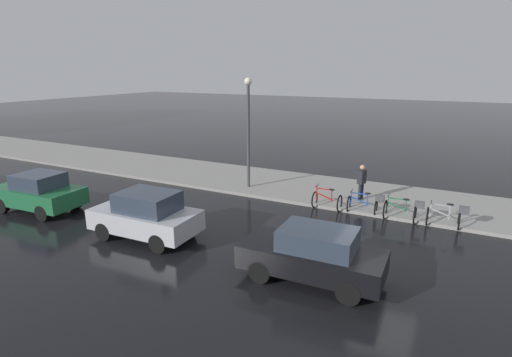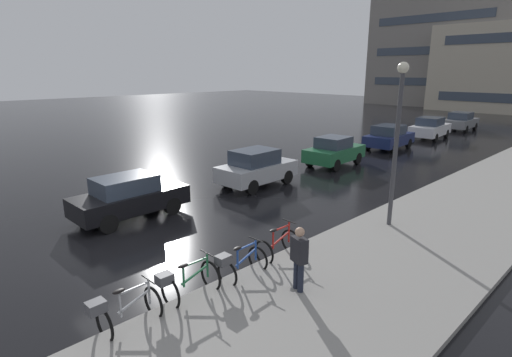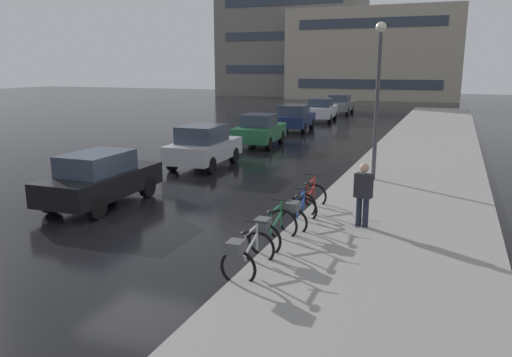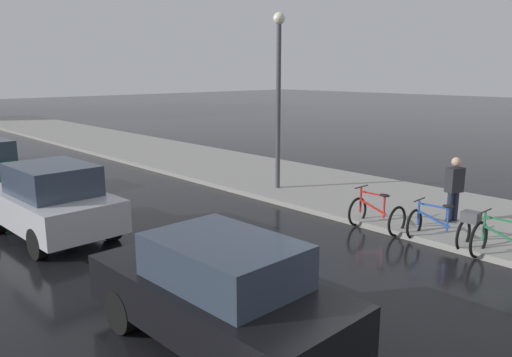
% 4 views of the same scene
% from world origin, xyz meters
% --- Properties ---
extents(ground_plane, '(140.00, 140.00, 0.00)m').
position_xyz_m(ground_plane, '(0.00, 0.00, 0.00)').
color(ground_plane, black).
extents(sidewalk_kerb, '(4.80, 60.00, 0.14)m').
position_xyz_m(sidewalk_kerb, '(6.00, 10.00, 0.07)').
color(sidewalk_kerb, gray).
rests_on(sidewalk_kerb, ground).
extents(bicycle_nearest, '(0.74, 1.40, 0.96)m').
position_xyz_m(bicycle_nearest, '(3.71, -1.74, 0.49)').
color(bicycle_nearest, black).
rests_on(bicycle_nearest, ground).
extents(bicycle_second, '(0.77, 1.43, 1.00)m').
position_xyz_m(bicycle_second, '(3.67, -0.21, 0.49)').
color(bicycle_second, black).
rests_on(bicycle_second, ground).
extents(bicycle_third, '(0.75, 1.43, 0.93)m').
position_xyz_m(bicycle_third, '(3.81, 1.25, 0.48)').
color(bicycle_third, black).
rests_on(bicycle_third, ground).
extents(bicycle_farthest, '(0.71, 1.14, 1.00)m').
position_xyz_m(bicycle_farthest, '(3.65, 2.86, 0.40)').
color(bicycle_farthest, black).
rests_on(bicycle_farthest, ground).
extents(car_black, '(1.78, 3.99, 1.55)m').
position_xyz_m(car_black, '(-2.18, 1.44, 0.79)').
color(car_black, black).
rests_on(car_black, ground).
extents(car_silver, '(1.93, 3.80, 1.67)m').
position_xyz_m(car_silver, '(-2.03, 7.56, 0.84)').
color(car_silver, '#B2B5BA').
rests_on(car_silver, ground).
extents(car_green, '(2.05, 3.85, 1.61)m').
position_xyz_m(car_green, '(-1.94, 13.45, 0.80)').
color(car_green, '#1E6038').
rests_on(car_green, ground).
extents(car_navy, '(2.21, 4.14, 1.60)m').
position_xyz_m(car_navy, '(-2.18, 20.00, 0.81)').
color(car_navy, navy).
rests_on(car_navy, ground).
extents(car_white, '(2.25, 4.39, 1.65)m').
position_xyz_m(car_white, '(-2.05, 26.16, 0.83)').
color(car_white, silver).
rests_on(car_white, ground).
extents(car_grey, '(2.04, 4.04, 1.60)m').
position_xyz_m(car_grey, '(-2.04, 32.45, 0.80)').
color(car_grey, slate).
rests_on(car_grey, ground).
extents(pedestrian, '(0.45, 0.34, 1.70)m').
position_xyz_m(pedestrian, '(5.26, 1.82, 0.96)').
color(pedestrian, '#1E2333').
rests_on(pedestrian, ground).
extents(streetlamp, '(0.35, 0.35, 5.34)m').
position_xyz_m(streetlamp, '(4.71, 7.16, 3.30)').
color(streetlamp, '#424247').
rests_on(streetlamp, ground).
extents(building_facade_main, '(20.35, 7.26, 10.68)m').
position_xyz_m(building_facade_main, '(-2.63, 53.21, 5.34)').
color(building_facade_main, '#B2A893').
rests_on(building_facade_main, ground).
extents(building_facade_side, '(19.16, 8.61, 19.77)m').
position_xyz_m(building_facade_side, '(-14.36, 57.14, 9.88)').
color(building_facade_side, gray).
rests_on(building_facade_side, ground).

